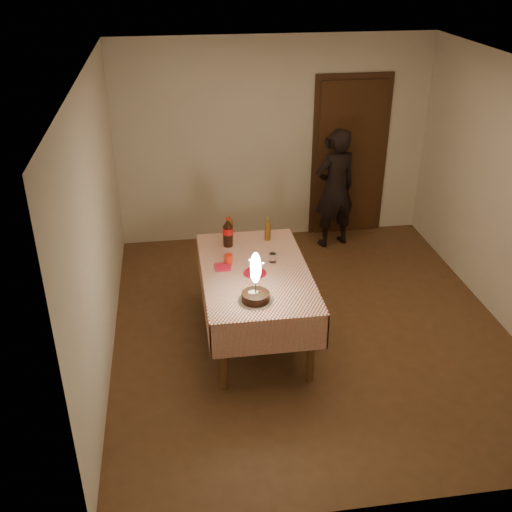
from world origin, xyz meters
The scene contains 12 objects.
ground centered at (0.00, 0.00, 0.00)m, with size 4.00×4.50×0.01m, color brown.
room_shell centered at (0.03, 0.08, 1.65)m, with size 4.04×4.54×2.62m.
dining_table centered at (-0.58, -0.08, 0.67)m, with size 1.02×1.72×0.77m.
birthday_cake centered at (-0.66, -0.63, 0.90)m, with size 0.31×0.31×0.47m.
red_plate centered at (-0.60, -0.14, 0.78)m, with size 0.22×0.22×0.01m, color #B10C1E.
red_cup centered at (-0.82, 0.08, 0.82)m, with size 0.08×0.08×0.10m, color red.
clear_cup centered at (-0.39, 0.06, 0.82)m, with size 0.07×0.07×0.09m, color white.
napkin_stack centered at (-0.89, 0.01, 0.78)m, with size 0.15×0.15×0.02m, color red.
cola_bottle centered at (-0.78, 0.47, 0.92)m, with size 0.10×0.10×0.32m.
amber_bottle_left centered at (-0.74, 0.67, 0.89)m, with size 0.06×0.06×0.25m.
amber_bottle_right centered at (-0.36, 0.55, 0.89)m, with size 0.06×0.06×0.25m.
photographer centered at (0.72, 1.85, 0.78)m, with size 0.65×0.52×1.56m.
Camera 1 is at (-1.31, -5.02, 3.57)m, focal length 42.00 mm.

